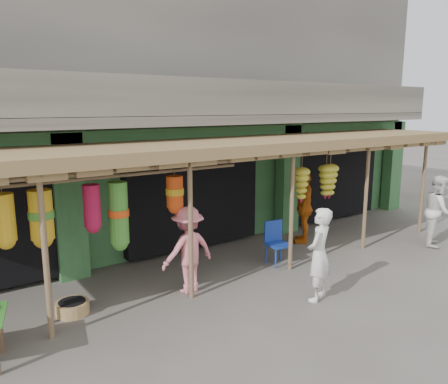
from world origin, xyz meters
TOP-DOWN VIEW (x-y plane):
  - ground at (0.00, 0.00)m, footprint 80.00×80.00m
  - building at (-0.00, 4.87)m, footprint 16.40×6.80m
  - awning at (-0.15, 0.79)m, footprint 14.00×2.70m
  - blue_chair at (1.01, 0.27)m, footprint 0.52×0.53m
  - basket_mid at (-3.50, 0.43)m, footprint 0.67×0.67m
  - person_front at (0.36, -1.59)m, footprint 0.75×0.64m
  - person_right at (5.26, -1.11)m, footprint 1.10×1.02m
  - person_vendor at (2.65, 1.04)m, footprint 1.13×1.09m
  - person_shopper at (-1.40, 0.09)m, footprint 1.10×0.67m

SIDE VIEW (x-z plane):
  - ground at x=0.00m, z-range 0.00..0.00m
  - basket_mid at x=-3.50m, z-range 0.00..0.22m
  - blue_chair at x=1.01m, z-range 0.06..1.03m
  - person_shopper at x=-1.40m, z-range 0.00..1.67m
  - person_front at x=0.36m, z-range 0.00..1.73m
  - person_right at x=5.26m, z-range 0.00..1.81m
  - person_vendor at x=2.65m, z-range 0.00..1.89m
  - awning at x=-0.15m, z-range 1.17..3.96m
  - building at x=0.00m, z-range -0.13..6.87m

